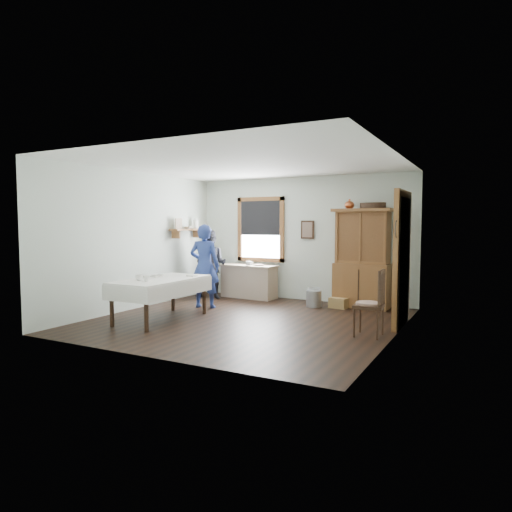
% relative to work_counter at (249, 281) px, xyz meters
% --- Properties ---
extents(room, '(5.01, 5.01, 2.70)m').
position_rel_work_counter_xyz_m(room, '(1.15, -2.18, 0.98)').
color(room, black).
rests_on(room, ground).
extents(window, '(1.18, 0.07, 1.48)m').
position_rel_work_counter_xyz_m(window, '(0.15, 0.29, 1.25)').
color(window, white).
rests_on(window, room).
extents(doorway, '(0.09, 1.14, 2.22)m').
position_rel_work_counter_xyz_m(doorway, '(3.61, -1.33, 0.79)').
color(doorway, '#433930').
rests_on(doorway, room).
extents(wall_shelf, '(0.24, 1.00, 0.44)m').
position_rel_work_counter_xyz_m(wall_shelf, '(-1.22, -0.64, 1.20)').
color(wall_shelf, brown).
rests_on(wall_shelf, room).
extents(framed_picture, '(0.30, 0.04, 0.40)m').
position_rel_work_counter_xyz_m(framed_picture, '(1.30, 0.28, 1.18)').
color(framed_picture, '#352012').
rests_on(framed_picture, room).
extents(rug_beater, '(0.01, 0.27, 0.27)m').
position_rel_work_counter_xyz_m(rug_beater, '(3.60, -1.88, 1.35)').
color(rug_beater, black).
rests_on(rug_beater, room).
extents(work_counter, '(1.34, 0.59, 0.75)m').
position_rel_work_counter_xyz_m(work_counter, '(0.00, 0.00, 0.00)').
color(work_counter, tan).
rests_on(work_counter, room).
extents(china_hutch, '(1.18, 0.58, 1.98)m').
position_rel_work_counter_xyz_m(china_hutch, '(2.59, -0.00, 0.62)').
color(china_hutch, brown).
rests_on(china_hutch, room).
extents(dining_table, '(0.98, 1.83, 0.73)m').
position_rel_work_counter_xyz_m(dining_table, '(-0.19, -2.84, -0.01)').
color(dining_table, white).
rests_on(dining_table, room).
extents(spindle_chair, '(0.50, 0.50, 1.01)m').
position_rel_work_counter_xyz_m(spindle_chair, '(3.30, -2.30, 0.13)').
color(spindle_chair, '#352012').
rests_on(spindle_chair, room).
extents(pail, '(0.31, 0.31, 0.33)m').
position_rel_work_counter_xyz_m(pail, '(1.71, -0.39, -0.21)').
color(pail, '#93979B').
rests_on(pail, room).
extents(wicker_basket, '(0.39, 0.31, 0.21)m').
position_rel_work_counter_xyz_m(wicker_basket, '(2.21, -0.29, -0.27)').
color(wicker_basket, '#987144').
rests_on(wicker_basket, room).
extents(woman_blue, '(0.64, 0.51, 1.55)m').
position_rel_work_counter_xyz_m(woman_blue, '(-0.20, -1.48, 0.40)').
color(woman_blue, navy).
rests_on(woman_blue, room).
extents(figure_dark, '(0.78, 0.65, 1.43)m').
position_rel_work_counter_xyz_m(figure_dark, '(-0.71, -0.49, 0.34)').
color(figure_dark, black).
rests_on(figure_dark, room).
extents(table_cup_a, '(0.16, 0.16, 0.10)m').
position_rel_work_counter_xyz_m(table_cup_a, '(-0.35, -3.21, 0.40)').
color(table_cup_a, white).
rests_on(table_cup_a, dining_table).
extents(table_cup_b, '(0.13, 0.13, 0.10)m').
position_rel_work_counter_xyz_m(table_cup_b, '(-0.15, -3.26, 0.40)').
color(table_cup_b, white).
rests_on(table_cup_b, dining_table).
extents(table_bowl, '(0.23, 0.23, 0.05)m').
position_rel_work_counter_xyz_m(table_bowl, '(-0.42, -2.66, 0.38)').
color(table_bowl, white).
rests_on(table_bowl, dining_table).
extents(counter_book, '(0.27, 0.29, 0.02)m').
position_rel_work_counter_xyz_m(counter_book, '(0.18, -0.08, 0.39)').
color(counter_book, '#796051').
rests_on(counter_book, work_counter).
extents(counter_bowl, '(0.19, 0.19, 0.06)m').
position_rel_work_counter_xyz_m(counter_bowl, '(-0.04, 0.12, 0.40)').
color(counter_bowl, white).
rests_on(counter_bowl, work_counter).
extents(shelf_bowl, '(0.22, 0.22, 0.05)m').
position_rel_work_counter_xyz_m(shelf_bowl, '(-1.22, -0.63, 1.22)').
color(shelf_bowl, white).
rests_on(shelf_bowl, wall_shelf).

